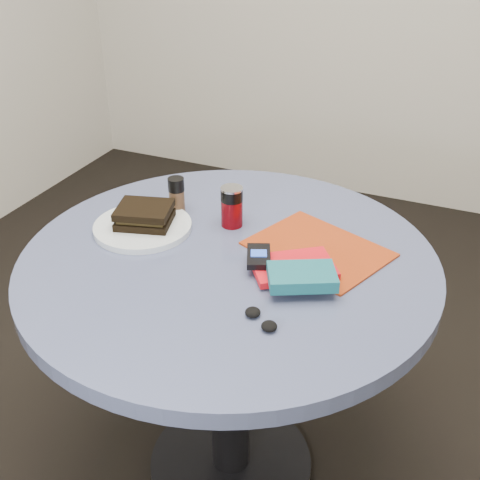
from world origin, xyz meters
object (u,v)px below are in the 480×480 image
at_px(mp3_player, 259,256).
at_px(table, 229,310).
at_px(red_book, 293,267).
at_px(novel, 302,277).
at_px(sandwich, 144,215).
at_px(headphones, 261,319).
at_px(pepper_grinder, 177,195).
at_px(plate, 143,227).
at_px(soda_can, 232,207).
at_px(magazine, 318,249).

bearing_deg(mp3_player, table, 168.35).
bearing_deg(red_book, novel, -92.18).
bearing_deg(sandwich, headphones, -30.25).
relative_size(pepper_grinder, mp3_player, 0.92).
height_order(pepper_grinder, headphones, pepper_grinder).
xyz_separation_m(pepper_grinder, headphones, (0.38, -0.36, -0.04)).
relative_size(table, sandwich, 6.23).
xyz_separation_m(plate, red_book, (0.42, -0.03, 0.01)).
bearing_deg(soda_can, table, -69.22).
xyz_separation_m(table, novel, (0.20, -0.07, 0.20)).
distance_m(soda_can, red_book, 0.26).
relative_size(table, plate, 3.99).
xyz_separation_m(table, headphones, (0.17, -0.21, 0.17)).
bearing_deg(novel, table, 135.73).
bearing_deg(pepper_grinder, plate, -106.38).
bearing_deg(headphones, sandwich, 149.75).
bearing_deg(soda_can, plate, -150.76).
distance_m(plate, pepper_grinder, 0.13).
height_order(table, soda_can, soda_can).
height_order(table, plate, plate).
xyz_separation_m(soda_can, novel, (0.26, -0.21, -0.02)).
xyz_separation_m(magazine, headphones, (-0.02, -0.32, 0.01)).
bearing_deg(novel, mp3_player, 131.52).
bearing_deg(soda_can, mp3_player, -48.85).
bearing_deg(table, red_book, -1.93).
relative_size(table, headphones, 10.89).
bearing_deg(red_book, soda_can, 110.93).
relative_size(soda_can, headphones, 1.17).
distance_m(pepper_grinder, headphones, 0.53).
bearing_deg(table, plate, 173.83).
relative_size(plate, sandwich, 1.56).
bearing_deg(magazine, plate, -147.88).
xyz_separation_m(sandwich, mp3_player, (0.33, -0.05, -0.01)).
distance_m(sandwich, red_book, 0.42).
bearing_deg(pepper_grinder, novel, -26.95).
distance_m(pepper_grinder, magazine, 0.41).
xyz_separation_m(magazine, mp3_player, (-0.11, -0.13, 0.03)).
bearing_deg(headphones, novel, 74.55).
xyz_separation_m(sandwich, soda_can, (0.20, 0.11, 0.01)).
relative_size(plate, soda_can, 2.34).
height_order(soda_can, novel, soda_can).
bearing_deg(sandwich, plate, -118.35).
distance_m(pepper_grinder, mp3_player, 0.35).
bearing_deg(magazine, pepper_grinder, -163.84).
height_order(plate, sandwich, sandwich).
height_order(soda_can, headphones, soda_can).
relative_size(mp3_player, headphones, 1.18).
bearing_deg(plate, magazine, 10.37).
bearing_deg(plate, pepper_grinder, 73.62).
distance_m(table, soda_can, 0.26).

